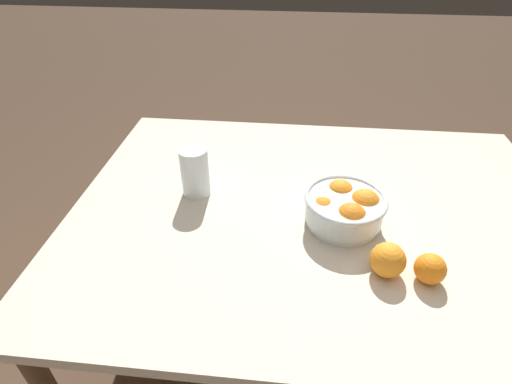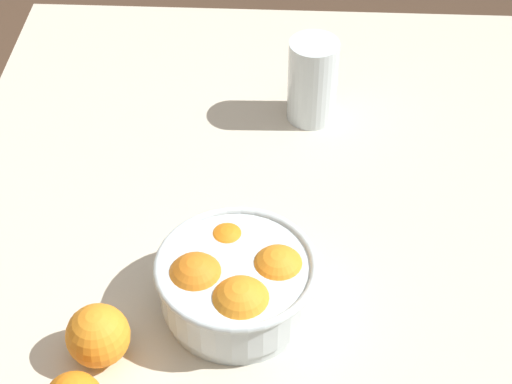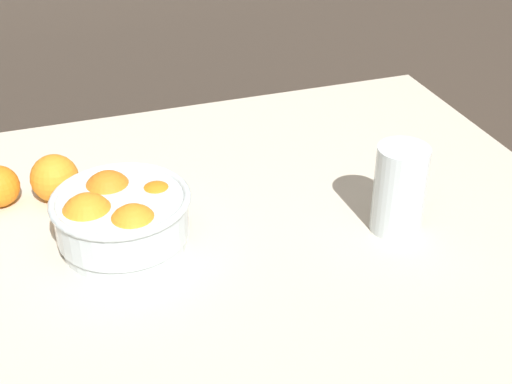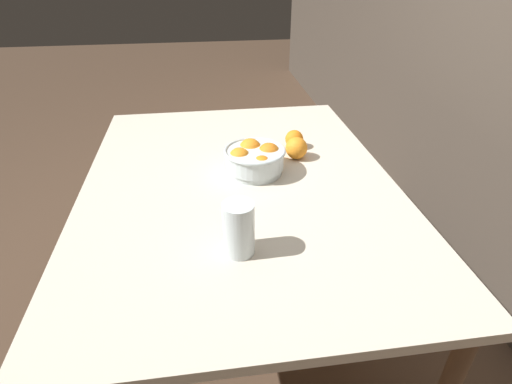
{
  "view_description": "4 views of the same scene",
  "coord_description": "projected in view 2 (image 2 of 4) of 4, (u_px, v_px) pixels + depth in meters",
  "views": [
    {
      "loc": [
        0.09,
        0.91,
        1.41
      ],
      "look_at": [
        0.18,
        0.02,
        0.76
      ],
      "focal_mm": 28.0,
      "sensor_mm": 36.0,
      "label": 1
    },
    {
      "loc": [
        -0.79,
        -0.0,
        1.61
      ],
      "look_at": [
        0.12,
        0.04,
        0.75
      ],
      "focal_mm": 60.0,
      "sensor_mm": 36.0,
      "label": 2
    },
    {
      "loc": [
        -0.16,
        -0.87,
        1.37
      ],
      "look_at": [
        0.15,
        0.03,
        0.77
      ],
      "focal_mm": 50.0,
      "sensor_mm": 36.0,
      "label": 3
    },
    {
      "loc": [
        1.17,
        -0.11,
        1.38
      ],
      "look_at": [
        0.17,
        0.03,
        0.76
      ],
      "focal_mm": 28.0,
      "sensor_mm": 36.0,
      "label": 4
    }
  ],
  "objects": [
    {
      "name": "fruit_bowl",
      "position": [
        235.0,
        283.0,
        1.12
      ],
      "size": [
        0.22,
        0.22,
        0.1
      ],
      "color": "silver",
      "rests_on": "dining_table"
    },
    {
      "name": "juice_glass",
      "position": [
        311.0,
        84.0,
        1.42
      ],
      "size": [
        0.08,
        0.08,
        0.15
      ],
      "color": "#F4A314",
      "rests_on": "dining_table"
    },
    {
      "name": "dining_table",
      "position": [
        281.0,
        304.0,
        1.24
      ],
      "size": [
        1.4,
        1.04,
        0.7
      ],
      "color": "beige",
      "rests_on": "ground_plane"
    },
    {
      "name": "orange_loose_near_bowl",
      "position": [
        97.0,
        335.0,
        1.07
      ],
      "size": [
        0.08,
        0.08,
        0.08
      ],
      "primitive_type": "sphere",
      "color": "orange",
      "rests_on": "dining_table"
    }
  ]
}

